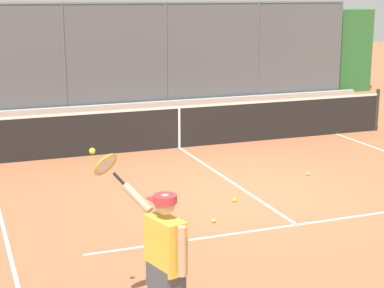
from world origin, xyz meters
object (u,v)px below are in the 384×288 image
(tennis_ball_by_sideline, at_px, (214,221))
(tennis_player, at_px, (164,259))
(tennis_ball_near_net, at_px, (234,200))
(tennis_ball_near_baseline, at_px, (308,174))

(tennis_ball_by_sideline, bearing_deg, tennis_player, 59.49)
(tennis_ball_near_net, bearing_deg, tennis_player, 56.89)
(tennis_player, relative_size, tennis_ball_near_net, 28.27)
(tennis_ball_near_baseline, relative_size, tennis_ball_near_net, 1.00)
(tennis_ball_near_baseline, xyz_separation_m, tennis_ball_by_sideline, (2.70, 1.76, 0.00))
(tennis_ball_near_baseline, bearing_deg, tennis_ball_by_sideline, 33.12)
(tennis_ball_near_baseline, height_order, tennis_ball_by_sideline, same)
(tennis_ball_near_baseline, relative_size, tennis_ball_by_sideline, 1.00)
(tennis_player, bearing_deg, tennis_ball_by_sideline, -45.75)
(tennis_ball_by_sideline, distance_m, tennis_ball_near_net, 1.07)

